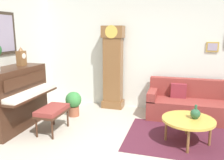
{
  "coord_description": "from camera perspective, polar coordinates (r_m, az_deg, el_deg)",
  "views": [
    {
      "loc": [
        0.84,
        -3.26,
        1.89
      ],
      "look_at": [
        -0.5,
        1.39,
        0.87
      ],
      "focal_mm": 37.18,
      "sensor_mm": 36.0,
      "label": 1
    }
  ],
  "objects": [
    {
      "name": "coffee_table",
      "position": [
        4.19,
        18.25,
        -9.44
      ],
      "size": [
        0.88,
        0.88,
        0.44
      ],
      "color": "gold",
      "rests_on": "ground_plane"
    },
    {
      "name": "ground_plane",
      "position": [
        3.88,
        1.5,
        -18.06
      ],
      "size": [
        6.4,
        6.0,
        0.1
      ],
      "primitive_type": "cube",
      "color": "#B2A899"
    },
    {
      "name": "piano_bench",
      "position": [
        4.56,
        -14.47,
        -7.47
      ],
      "size": [
        0.42,
        0.7,
        0.48
      ],
      "color": "#3D2316",
      "rests_on": "ground_plane"
    },
    {
      "name": "mantel_clock",
      "position": [
        5.07,
        -21.39,
        5.23
      ],
      "size": [
        0.13,
        0.18,
        0.38
      ],
      "color": "brown",
      "rests_on": "piano"
    },
    {
      "name": "couch",
      "position": [
        5.43,
        19.01,
        -5.67
      ],
      "size": [
        1.9,
        0.8,
        0.84
      ],
      "color": "maroon",
      "rests_on": "ground_plane"
    },
    {
      "name": "potted_plant",
      "position": [
        5.33,
        -9.44,
        -5.39
      ],
      "size": [
        0.36,
        0.36,
        0.56
      ],
      "color": "#935138",
      "rests_on": "ground_plane"
    },
    {
      "name": "wall_back",
      "position": [
        5.74,
        7.76,
        6.9
      ],
      "size": [
        5.3,
        0.13,
        2.8
      ],
      "color": "silver",
      "rests_on": "ground_plane"
    },
    {
      "name": "piano",
      "position": [
        4.97,
        -22.88,
        -4.01
      ],
      "size": [
        0.87,
        1.44,
        1.2
      ],
      "color": "#3D2316",
      "rests_on": "ground_plane"
    },
    {
      "name": "grandfather_clock",
      "position": [
        5.7,
        0.25,
        2.56
      ],
      "size": [
        0.52,
        0.34,
        2.03
      ],
      "color": "brown",
      "rests_on": "ground_plane"
    },
    {
      "name": "green_jug",
      "position": [
        4.2,
        19.82,
        -7.78
      ],
      "size": [
        0.17,
        0.17,
        0.24
      ],
      "color": "#234C33",
      "rests_on": "coffee_table"
    },
    {
      "name": "area_rug",
      "position": [
        4.46,
        17.62,
        -13.68
      ],
      "size": [
        2.1,
        1.5,
        0.01
      ],
      "primitive_type": "cube",
      "color": "#4C1E2D",
      "rests_on": "ground_plane"
    }
  ]
}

